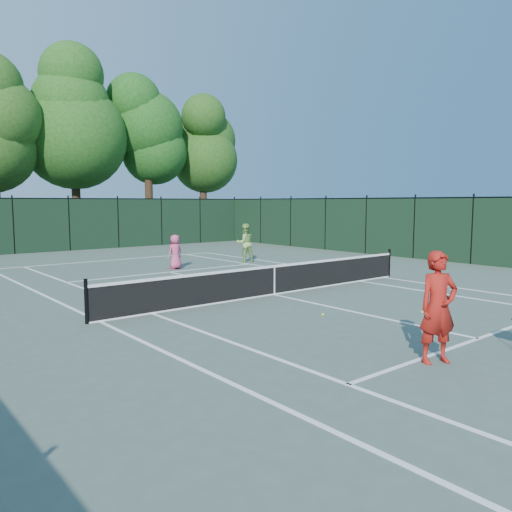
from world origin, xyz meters
TOP-DOWN VIEW (x-y plane):
  - ground at (0.00, 0.00)m, footprint 90.00×90.00m
  - sideline_doubles_left at (-5.49, 0.00)m, footprint 0.10×23.77m
  - sideline_doubles_right at (5.49, 0.00)m, footprint 0.10×23.77m
  - sideline_singles_left at (-4.12, 0.00)m, footprint 0.10×23.77m
  - sideline_singles_right at (4.12, 0.00)m, footprint 0.10×23.77m
  - baseline_far at (0.00, 11.88)m, footprint 10.97×0.10m
  - service_line_near at (0.00, -6.40)m, footprint 8.23×0.10m
  - service_line_far at (0.00, 6.40)m, footprint 8.23×0.10m
  - center_service_line at (0.00, 0.00)m, footprint 0.10×12.80m
  - tennis_net at (0.00, 0.00)m, footprint 11.69×0.09m
  - fence_far at (0.00, 18.00)m, footprint 24.00×0.05m
  - fence_right at (12.00, 0.00)m, footprint 0.05×36.00m
  - tree_3 at (2.00, 22.30)m, footprint 7.00×7.00m
  - tree_4 at (7.00, 21.60)m, footprint 6.20×6.20m
  - tree_5 at (12.00, 22.10)m, footprint 5.80×5.80m
  - coach at (-2.07, -6.68)m, footprint 1.13×0.73m
  - player_pink at (0.66, 7.06)m, footprint 0.78×0.58m
  - player_green at (4.48, 7.17)m, footprint 1.04×0.91m
  - loose_ball_near_cart at (1.19, -4.33)m, footprint 0.07×0.07m
  - loose_ball_midcourt at (-0.95, -2.91)m, footprint 0.07×0.07m

SIDE VIEW (x-z plane):
  - ground at x=0.00m, z-range 0.00..0.00m
  - sideline_doubles_left at x=-5.49m, z-range 0.00..0.01m
  - sideline_doubles_right at x=5.49m, z-range 0.00..0.01m
  - sideline_singles_left at x=-4.12m, z-range 0.00..0.01m
  - sideline_singles_right at x=4.12m, z-range 0.00..0.01m
  - baseline_far at x=0.00m, z-range 0.00..0.01m
  - service_line_near at x=0.00m, z-range 0.00..0.01m
  - service_line_far at x=0.00m, z-range 0.00..0.01m
  - center_service_line at x=0.00m, z-range 0.00..0.01m
  - loose_ball_near_cart at x=1.19m, z-range 0.00..0.07m
  - loose_ball_midcourt at x=-0.95m, z-range 0.00..0.07m
  - tennis_net at x=0.00m, z-range -0.05..1.01m
  - player_pink at x=0.66m, z-range 0.00..1.46m
  - player_green at x=4.48m, z-range 0.00..1.81m
  - coach at x=-2.07m, z-range 0.00..1.98m
  - fence_far at x=0.00m, z-range 0.00..3.00m
  - fence_right at x=12.00m, z-range 0.00..3.00m
  - tree_5 at x=12.00m, z-range 1.59..13.82m
  - tree_4 at x=7.00m, z-range 1.66..14.63m
  - tree_3 at x=2.00m, z-range 1.78..16.23m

